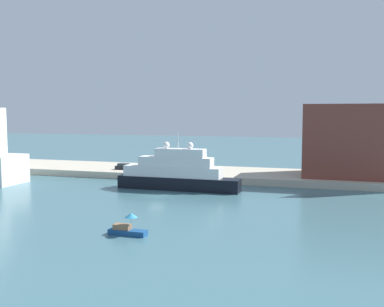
{
  "coord_description": "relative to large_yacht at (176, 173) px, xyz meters",
  "views": [
    {
      "loc": [
        29.98,
        -72.75,
        14.52
      ],
      "look_at": [
        4.63,
        6.0,
        7.09
      ],
      "focal_mm": 42.15,
      "sensor_mm": 36.0,
      "label": 1
    }
  ],
  "objects": [
    {
      "name": "ground",
      "position": [
        -1.22,
        -6.9,
        -3.13
      ],
      "size": [
        400.0,
        400.0,
        0.0
      ],
      "primitive_type": "plane",
      "color": "#3D6670"
    },
    {
      "name": "person_figure",
      "position": [
        -12.45,
        10.61,
        -0.9
      ],
      "size": [
        0.36,
        0.36,
        1.7
      ],
      "color": "maroon",
      "rests_on": "quay_dock"
    },
    {
      "name": "harbor_building",
      "position": [
        32.74,
        18.99,
        5.75
      ],
      "size": [
        20.96,
        14.29,
        14.88
      ],
      "primitive_type": "cube",
      "color": "brown",
      "rests_on": "quay_dock"
    },
    {
      "name": "mooring_bollard",
      "position": [
        -4.02,
        10.36,
        -1.28
      ],
      "size": [
        0.53,
        0.53,
        0.82
      ],
      "primitive_type": "cylinder",
      "color": "black",
      "rests_on": "quay_dock"
    },
    {
      "name": "small_motorboat",
      "position": [
        5.25,
        -31.86,
        -2.27
      ],
      "size": [
        4.68,
        1.55,
        2.72
      ],
      "color": "navy",
      "rests_on": "ground"
    },
    {
      "name": "large_yacht",
      "position": [
        0.0,
        0.0,
        0.0
      ],
      "size": [
        23.75,
        3.52,
        10.87
      ],
      "color": "black",
      "rests_on": "ground"
    },
    {
      "name": "quay_dock",
      "position": [
        -1.22,
        18.6,
        -2.41
      ],
      "size": [
        110.0,
        19.0,
        1.44
      ],
      "primitive_type": "cube",
      "color": "#B7AD99",
      "rests_on": "ground"
    },
    {
      "name": "parked_car",
      "position": [
        -18.25,
        14.67,
        -1.08
      ],
      "size": [
        3.98,
        1.86,
        1.42
      ],
      "color": "black",
      "rests_on": "quay_dock"
    }
  ]
}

